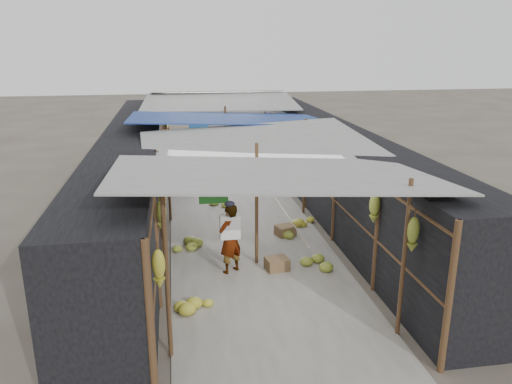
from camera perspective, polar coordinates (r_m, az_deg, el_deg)
ground at (r=8.14m, az=3.70°, el=-16.99°), size 80.00×80.00×0.00m
aisle_slab at (r=13.92m, az=-2.29°, el=-2.12°), size 3.60×16.00×0.02m
stall_left at (r=13.55m, az=-13.76°, el=1.90°), size 1.40×15.00×2.30m
stall_right at (r=14.17m, az=8.56°, el=2.84°), size 1.40×15.00×2.30m
crate_near at (r=10.36m, az=2.42°, el=-8.26°), size 0.51×0.44×0.27m
crate_mid at (r=12.13m, az=3.37°, el=-4.44°), size 0.53×0.47×0.26m
crate_back at (r=19.10m, az=-6.19°, el=3.45°), size 0.57×0.52×0.29m
black_basin at (r=16.35m, az=2.61°, el=1.05°), size 0.61×0.61×0.18m
vendor_elderly at (r=10.05m, az=-2.98°, el=-5.39°), size 0.64×0.59×1.46m
shopper_blue at (r=15.47m, az=-7.51°, el=2.93°), size 0.97×0.84×1.70m
vendor_seated at (r=17.01m, az=-0.35°, el=2.89°), size 0.46×0.63×0.87m
market_canopy at (r=13.68m, az=-2.50°, el=7.89°), size 5.62×15.20×2.77m
hanging_bananas at (r=12.96m, az=-1.26°, el=4.15°), size 3.94×14.40×0.83m
floor_bananas at (r=13.22m, az=-1.86°, el=-2.47°), size 3.99×9.85×0.35m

